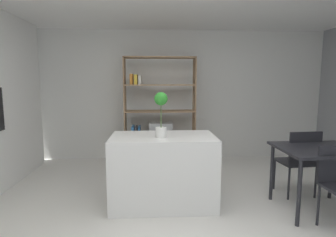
{
  "coord_description": "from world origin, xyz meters",
  "views": [
    {
      "loc": [
        -0.33,
        -2.67,
        1.56
      ],
      "look_at": [
        -0.16,
        0.44,
        1.14
      ],
      "focal_mm": 29.38,
      "sensor_mm": 36.0,
      "label": 1
    }
  ],
  "objects_px": {
    "kitchen_island": "(163,170)",
    "open_bookshelf": "(157,115)",
    "potted_plant_on_island": "(161,111)",
    "dining_table": "(319,156)",
    "dining_chair_far": "(300,157)"
  },
  "relations": [
    {
      "from": "kitchen_island",
      "to": "dining_chair_far",
      "type": "relative_size",
      "value": 1.43
    },
    {
      "from": "potted_plant_on_island",
      "to": "dining_chair_far",
      "type": "relative_size",
      "value": 0.6
    },
    {
      "from": "kitchen_island",
      "to": "dining_table",
      "type": "xyz_separation_m",
      "value": [
        1.85,
        -0.31,
        0.24
      ]
    },
    {
      "from": "kitchen_island",
      "to": "dining_table",
      "type": "height_order",
      "value": "kitchen_island"
    },
    {
      "from": "kitchen_island",
      "to": "open_bookshelf",
      "type": "xyz_separation_m",
      "value": [
        -0.04,
        1.8,
        0.48
      ]
    },
    {
      "from": "kitchen_island",
      "to": "potted_plant_on_island",
      "type": "relative_size",
      "value": 2.37
    },
    {
      "from": "potted_plant_on_island",
      "to": "dining_table",
      "type": "distance_m",
      "value": 1.96
    },
    {
      "from": "kitchen_island",
      "to": "open_bookshelf",
      "type": "distance_m",
      "value": 1.86
    },
    {
      "from": "kitchen_island",
      "to": "open_bookshelf",
      "type": "bearing_deg",
      "value": 91.34
    },
    {
      "from": "open_bookshelf",
      "to": "dining_chair_far",
      "type": "bearing_deg",
      "value": -41.46
    },
    {
      "from": "dining_table",
      "to": "dining_chair_far",
      "type": "relative_size",
      "value": 1.02
    },
    {
      "from": "open_bookshelf",
      "to": "dining_table",
      "type": "distance_m",
      "value": 2.84
    },
    {
      "from": "kitchen_island",
      "to": "dining_chair_far",
      "type": "bearing_deg",
      "value": 3.69
    },
    {
      "from": "kitchen_island",
      "to": "potted_plant_on_island",
      "type": "height_order",
      "value": "potted_plant_on_island"
    },
    {
      "from": "dining_chair_far",
      "to": "potted_plant_on_island",
      "type": "bearing_deg",
      "value": 1.52
    }
  ]
}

